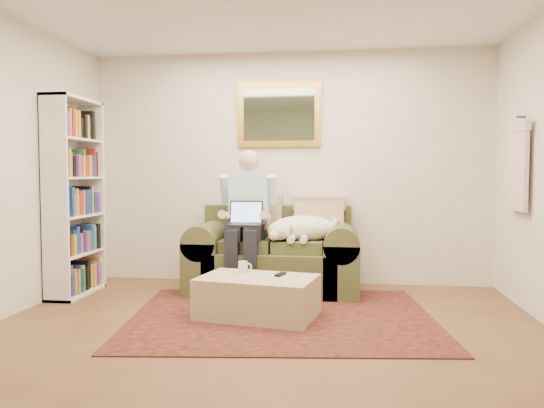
% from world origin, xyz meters
% --- Properties ---
extents(room_shell, '(4.51, 5.00, 2.61)m').
position_xyz_m(room_shell, '(0.00, 0.35, 1.30)').
color(room_shell, brown).
rests_on(room_shell, ground).
extents(rug, '(2.78, 2.32, 0.01)m').
position_xyz_m(rug, '(0.10, 0.99, 0.01)').
color(rug, black).
rests_on(rug, room_shell).
extents(sofa, '(1.77, 0.90, 1.06)m').
position_xyz_m(sofa, '(-0.10, 2.02, 0.30)').
color(sofa, brown).
rests_on(sofa, room_shell).
extents(seated_man, '(0.58, 0.83, 1.49)m').
position_xyz_m(seated_man, '(-0.37, 1.86, 0.74)').
color(seated_man, '#8CC7D8').
rests_on(seated_man, sofa).
extents(laptop, '(0.34, 0.27, 0.25)m').
position_xyz_m(laptop, '(-0.37, 1.79, 0.78)').
color(laptop, black).
rests_on(laptop, seated_man).
extents(sleeping_dog, '(0.73, 0.46, 0.27)m').
position_xyz_m(sleeping_dog, '(0.21, 1.93, 0.68)').
color(sleeping_dog, white).
rests_on(sleeping_dog, sofa).
extents(ottoman, '(1.07, 0.79, 0.35)m').
position_xyz_m(ottoman, '(-0.11, 0.95, 0.18)').
color(ottoman, '#CAB986').
rests_on(ottoman, room_shell).
extents(coffee_mug, '(0.08, 0.08, 0.10)m').
position_xyz_m(coffee_mug, '(-0.27, 1.14, 0.40)').
color(coffee_mug, white).
rests_on(coffee_mug, ottoman).
extents(tv_remote, '(0.09, 0.16, 0.02)m').
position_xyz_m(tv_remote, '(0.08, 1.03, 0.36)').
color(tv_remote, black).
rests_on(tv_remote, ottoman).
extents(bookshelf, '(0.28, 0.80, 2.00)m').
position_xyz_m(bookshelf, '(-2.10, 1.60, 1.00)').
color(bookshelf, white).
rests_on(bookshelf, room_shell).
extents(wall_mirror, '(0.94, 0.04, 0.72)m').
position_xyz_m(wall_mirror, '(-0.10, 2.47, 1.90)').
color(wall_mirror, gold).
rests_on(wall_mirror, room_shell).
extents(hanging_shirt, '(0.06, 0.52, 0.90)m').
position_xyz_m(hanging_shirt, '(2.19, 1.60, 1.35)').
color(hanging_shirt, '#FED2D3').
rests_on(hanging_shirt, room_shell).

